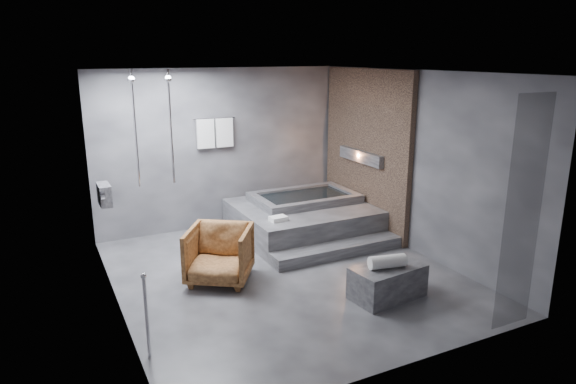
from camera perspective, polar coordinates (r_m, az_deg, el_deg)
room at (r=7.22m, az=1.59°, el=4.78°), size 5.00×5.04×2.82m
tub_deck at (r=8.92m, az=1.58°, el=-3.02°), size 2.20×2.00×0.50m
tub_step at (r=8.02m, az=5.57°, el=-6.44°), size 2.20×0.36×0.18m
concrete_bench at (r=6.77m, az=10.99°, el=-9.76°), size 0.99×0.62×0.42m
driftwood_chair at (r=7.10m, az=-7.64°, el=-6.88°), size 1.15×1.16×0.77m
rolled_towel at (r=6.60m, az=10.97°, el=-7.60°), size 0.50×0.26×0.17m
deck_towel at (r=8.03m, az=-1.08°, el=-2.97°), size 0.27×0.21×0.07m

